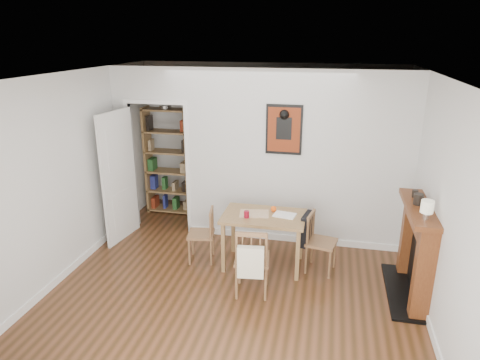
% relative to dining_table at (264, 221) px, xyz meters
% --- Properties ---
extents(ground, '(5.20, 5.20, 0.00)m').
position_rel_dining_table_xyz_m(ground, '(-0.26, -0.54, -0.66)').
color(ground, brown).
rests_on(ground, ground).
extents(room_shell, '(5.20, 5.20, 5.20)m').
position_rel_dining_table_xyz_m(room_shell, '(-0.16, 0.80, 0.64)').
color(room_shell, silver).
rests_on(room_shell, ground).
extents(dining_table, '(1.10, 0.70, 0.75)m').
position_rel_dining_table_xyz_m(dining_table, '(0.00, 0.00, 0.00)').
color(dining_table, '#9A7348').
rests_on(dining_table, ground).
extents(chair_left, '(0.45, 0.45, 0.78)m').
position_rel_dining_table_xyz_m(chair_left, '(-0.87, -0.04, -0.27)').
color(chair_left, olive).
rests_on(chair_left, ground).
extents(chair_right, '(0.53, 0.48, 0.82)m').
position_rel_dining_table_xyz_m(chair_right, '(0.76, 0.02, -0.24)').
color(chair_right, olive).
rests_on(chair_right, ground).
extents(chair_front, '(0.50, 0.55, 0.90)m').
position_rel_dining_table_xyz_m(chair_front, '(-0.03, -0.69, -0.20)').
color(chair_front, olive).
rests_on(chair_front, ground).
extents(bookshelf, '(0.79, 0.32, 1.88)m').
position_rel_dining_table_xyz_m(bookshelf, '(-1.95, 1.56, 0.27)').
color(bookshelf, '#9A7348').
rests_on(bookshelf, ground).
extents(fireplace, '(0.45, 1.25, 1.16)m').
position_rel_dining_table_xyz_m(fireplace, '(1.90, -0.29, -0.04)').
color(fireplace, brown).
rests_on(fireplace, ground).
extents(red_glass, '(0.07, 0.07, 0.09)m').
position_rel_dining_table_xyz_m(red_glass, '(-0.21, -0.13, 0.14)').
color(red_glass, maroon).
rests_on(red_glass, dining_table).
extents(orange_fruit, '(0.08, 0.08, 0.08)m').
position_rel_dining_table_xyz_m(orange_fruit, '(0.11, 0.15, 0.13)').
color(orange_fruit, '#FF580D').
rests_on(orange_fruit, dining_table).
extents(placemat, '(0.43, 0.35, 0.00)m').
position_rel_dining_table_xyz_m(placemat, '(-0.14, 0.02, 0.09)').
color(placemat, beige).
rests_on(placemat, dining_table).
extents(notebook, '(0.32, 0.26, 0.01)m').
position_rel_dining_table_xyz_m(notebook, '(0.27, 0.04, 0.10)').
color(notebook, white).
rests_on(notebook, dining_table).
extents(mantel_lamp, '(0.14, 0.14, 0.21)m').
position_rel_dining_table_xyz_m(mantel_lamp, '(1.85, -0.68, 0.63)').
color(mantel_lamp, silver).
rests_on(mantel_lamp, fireplace).
extents(ceramic_jar_a, '(0.11, 0.11, 0.13)m').
position_rel_dining_table_xyz_m(ceramic_jar_a, '(1.84, -0.25, 0.57)').
color(ceramic_jar_a, black).
rests_on(ceramic_jar_a, fireplace).
extents(ceramic_jar_b, '(0.07, 0.07, 0.09)m').
position_rel_dining_table_xyz_m(ceramic_jar_b, '(1.85, -0.01, 0.55)').
color(ceramic_jar_b, black).
rests_on(ceramic_jar_b, fireplace).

